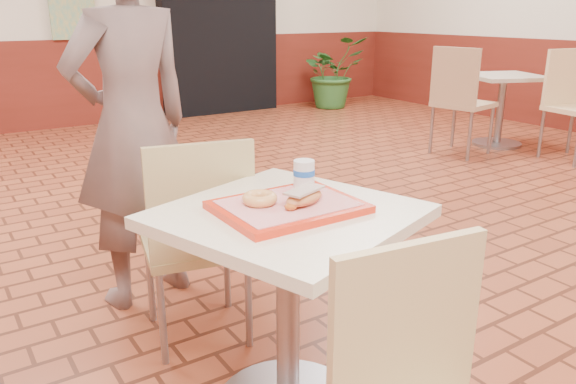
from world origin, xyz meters
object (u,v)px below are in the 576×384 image
paper_cup (304,173)px  chair_second_left (460,96)px  customer (133,125)px  second_table (502,98)px  potted_plant (333,72)px  serving_tray (288,207)px  chair_second_front (572,99)px  main_table (288,281)px  ring_donut (260,198)px  long_john_donut (303,197)px  chair_main_back (198,233)px

paper_cup → chair_second_left: size_ratio=0.09×
customer → second_table: size_ratio=2.35×
potted_plant → paper_cup: bearing=-128.4°
serving_tray → chair_second_front: bearing=20.4°
serving_tray → chair_second_left: bearing=33.0°
second_table → paper_cup: bearing=-151.6°
main_table → second_table: 4.56m
ring_donut → chair_second_front: (4.15, 1.47, -0.23)m
serving_tray → potted_plant: 6.41m
chair_second_left → potted_plant: chair_second_left is taller
chair_second_front → potted_plant: bearing=98.6°
main_table → paper_cup: (0.13, 0.11, 0.31)m
paper_cup → chair_second_left: bearing=32.7°
paper_cup → second_table: size_ratio=0.13×
main_table → second_table: bearing=28.8°
long_john_donut → chair_second_front: chair_second_front is taller
long_john_donut → second_table: (3.97, 2.24, -0.30)m
chair_main_back → long_john_donut: size_ratio=5.17×
main_table → chair_second_left: 3.94m
paper_cup → second_table: 4.40m
main_table → paper_cup: paper_cup is taller
serving_tray → potted_plant: (4.01, 4.99, -0.26)m
paper_cup → chair_second_front: size_ratio=0.09×
main_table → ring_donut: bearing=153.7°
ring_donut → second_table: ring_donut is taller
serving_tray → ring_donut: size_ratio=3.91×
chair_second_left → chair_second_front: (0.77, -0.63, -0.01)m
main_table → serving_tray: (0.00, 0.00, 0.25)m
second_table → potted_plant: bearing=89.8°
paper_cup → customer: bearing=104.8°
second_table → chair_second_front: bearing=-83.7°
serving_tray → chair_second_front: (4.07, 1.51, -0.19)m
customer → serving_tray: size_ratio=3.96×
long_john_donut → ring_donut: bearing=143.5°
main_table → ring_donut: ring_donut is taller
chair_second_left → chair_main_back: bearing=104.7°
customer → chair_second_left: size_ratio=1.66×
chair_main_back → potted_plant: (4.08, 4.45, 0.00)m
long_john_donut → customer: bearing=97.7°
second_table → chair_second_left: chair_second_left is taller
ring_donut → long_john_donut: size_ratio=0.64×
main_table → chair_main_back: bearing=96.9°
ring_donut → chair_second_left: size_ratio=0.11×
chair_main_back → chair_second_left: 3.73m
ring_donut → potted_plant: potted_plant is taller
customer → chair_second_front: 4.23m
paper_cup → main_table: bearing=-141.0°
paper_cup → second_table: bearing=28.4°
chair_main_back → ring_donut: chair_main_back is taller
chair_second_front → potted_plant: (-0.07, 3.48, -0.06)m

